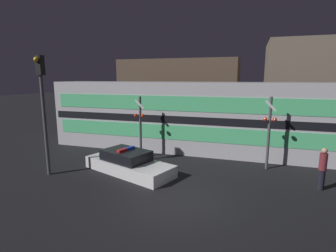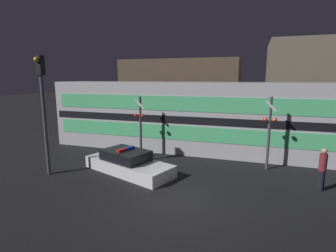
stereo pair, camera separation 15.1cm
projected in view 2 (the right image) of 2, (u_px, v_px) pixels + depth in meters
ground_plane at (174, 201)px, 10.24m from camera, size 120.00×120.00×0.00m
train at (199, 117)px, 17.01m from camera, size 19.76×3.13×4.46m
police_car at (128, 163)px, 13.33m from camera, size 5.14×3.35×1.24m
pedestrian at (322, 169)px, 11.06m from camera, size 0.31×0.31×1.85m
crossing_signal_near at (269, 131)px, 13.40m from camera, size 0.67×0.31×3.81m
crossing_signal_far at (140, 125)px, 15.51m from camera, size 0.67×0.31×3.67m
traffic_light_corner at (43, 103)px, 12.46m from camera, size 0.30×0.46×5.76m
building_left at (181, 93)px, 26.09m from camera, size 11.19×5.26×6.42m
building_center at (309, 88)px, 22.64m from camera, size 6.94×6.70×7.78m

